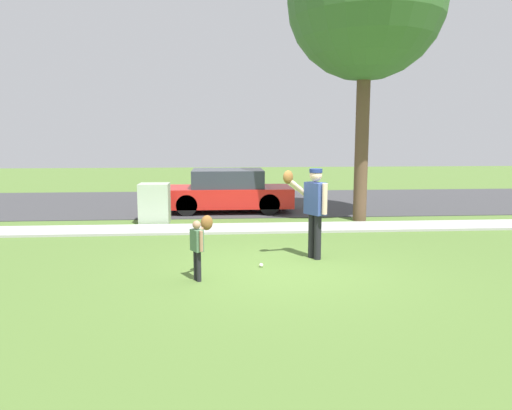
# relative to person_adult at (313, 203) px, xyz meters

# --- Properties ---
(ground_plane) EXTENTS (48.00, 48.00, 0.00)m
(ground_plane) POSITION_rel_person_adult_xyz_m (-0.65, 2.92, -1.11)
(ground_plane) COLOR #4C6B2D
(sidewalk_strip) EXTENTS (36.00, 1.20, 0.06)m
(sidewalk_strip) POSITION_rel_person_adult_xyz_m (-0.65, 3.02, -1.08)
(sidewalk_strip) COLOR #A3A39E
(sidewalk_strip) RESTS_ON ground
(road_surface) EXTENTS (36.00, 6.80, 0.02)m
(road_surface) POSITION_rel_person_adult_xyz_m (-0.65, 8.02, -1.10)
(road_surface) COLOR #38383A
(road_surface) RESTS_ON ground
(person_adult) EXTENTS (0.88, 0.55, 1.78)m
(person_adult) POSITION_rel_person_adult_xyz_m (0.00, 0.00, 0.00)
(person_adult) COLOR black
(person_adult) RESTS_ON ground
(person_child) EXTENTS (0.41, 0.55, 1.07)m
(person_child) POSITION_rel_person_adult_xyz_m (-2.15, -1.22, -0.42)
(person_child) COLOR black
(person_child) RESTS_ON ground
(baseball) EXTENTS (0.07, 0.07, 0.07)m
(baseball) POSITION_rel_person_adult_xyz_m (-1.06, -0.55, -1.07)
(baseball) COLOR white
(baseball) RESTS_ON ground
(utility_cabinet) EXTENTS (0.81, 0.70, 1.10)m
(utility_cabinet) POSITION_rel_person_adult_xyz_m (-3.62, 4.08, -0.55)
(utility_cabinet) COLOR #9EB293
(utility_cabinet) RESTS_ON ground
(street_tree_near) EXTENTS (4.26, 4.26, 8.14)m
(street_tree_near) POSITION_rel_person_adult_xyz_m (2.14, 4.09, 4.87)
(street_tree_near) COLOR brown
(street_tree_near) RESTS_ON ground
(parked_hatchback_red) EXTENTS (4.00, 1.75, 1.33)m
(parked_hatchback_red) POSITION_rel_person_adult_xyz_m (-1.58, 5.91, -0.45)
(parked_hatchback_red) COLOR red
(parked_hatchback_red) RESTS_ON road_surface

